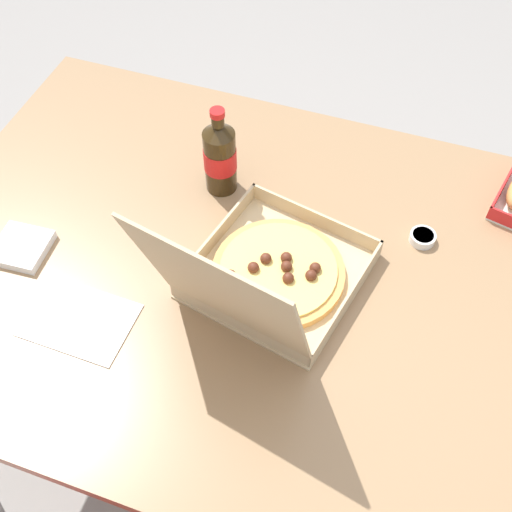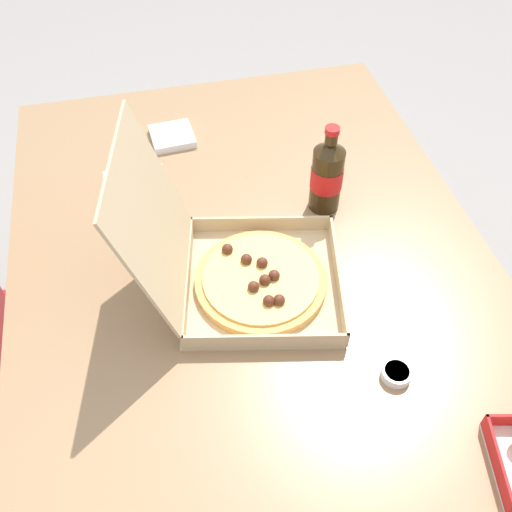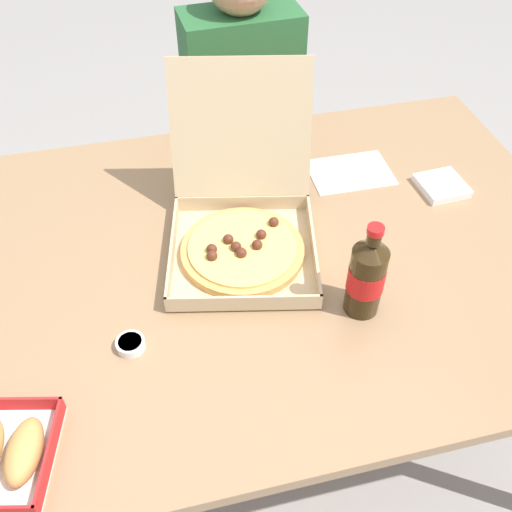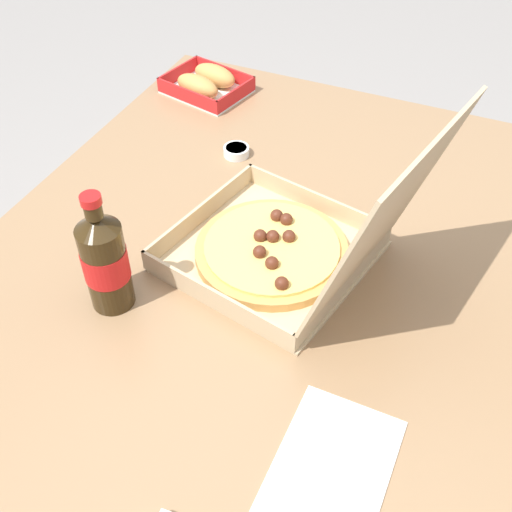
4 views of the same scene
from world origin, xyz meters
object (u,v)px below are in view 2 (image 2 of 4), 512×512
at_px(napkin_pile, 172,136).
at_px(pizza_box_open, 245,271).
at_px(cola_bottle, 327,175).
at_px(dipping_sauce_cup, 396,373).
at_px(paper_menu, 136,195).

bearing_deg(napkin_pile, pizza_box_open, -171.25).
relative_size(pizza_box_open, cola_bottle, 2.11).
bearing_deg(dipping_sauce_cup, cola_bottle, -1.07).
distance_m(pizza_box_open, cola_bottle, 0.31).
bearing_deg(pizza_box_open, paper_menu, 30.92).
height_order(pizza_box_open, napkin_pile, pizza_box_open).
distance_m(cola_bottle, dipping_sauce_cup, 0.48).
xyz_separation_m(cola_bottle, paper_menu, (0.14, 0.43, -0.09)).
bearing_deg(pizza_box_open, napkin_pile, 8.75).
xyz_separation_m(cola_bottle, dipping_sauce_cup, (-0.47, 0.01, -0.08)).
height_order(cola_bottle, paper_menu, cola_bottle).
bearing_deg(paper_menu, pizza_box_open, -148.22).
xyz_separation_m(pizza_box_open, paper_menu, (0.33, 0.20, -0.05)).
bearing_deg(dipping_sauce_cup, paper_menu, 35.08).
relative_size(pizza_box_open, napkin_pile, 4.29).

